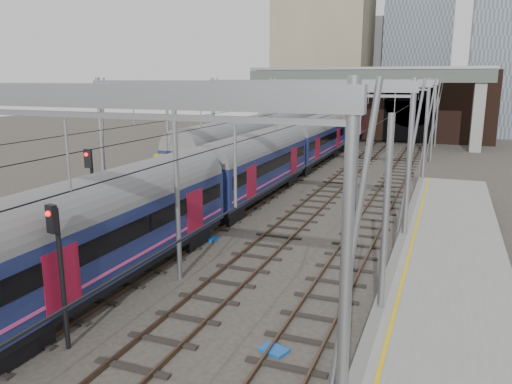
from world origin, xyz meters
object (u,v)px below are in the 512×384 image
at_px(train_main, 291,150).
at_px(signal_near_centre, 59,259).
at_px(train_second, 292,131).
at_px(signal_near_left, 92,186).
at_px(relay_cabinet, 14,247).

distance_m(train_main, signal_near_centre, 27.38).
xyz_separation_m(train_main, train_second, (-4.00, 13.17, 0.12)).
bearing_deg(signal_near_left, train_main, 63.18).
bearing_deg(train_main, train_second, 106.90).
height_order(signal_near_left, signal_near_centre, signal_near_left).
height_order(signal_near_left, relay_cabinet, signal_near_left).
bearing_deg(signal_near_left, train_second, 74.39).
bearing_deg(signal_near_centre, train_second, 110.33).
distance_m(train_main, signal_near_left, 19.82).
bearing_deg(signal_near_centre, signal_near_left, 135.93).
bearing_deg(train_second, train_main, -73.10).
bearing_deg(train_main, signal_near_left, -100.58).
bearing_deg(signal_near_left, signal_near_centre, -72.85).
height_order(train_main, relay_cabinet, train_main).
relative_size(signal_near_left, relay_cabinet, 3.50).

